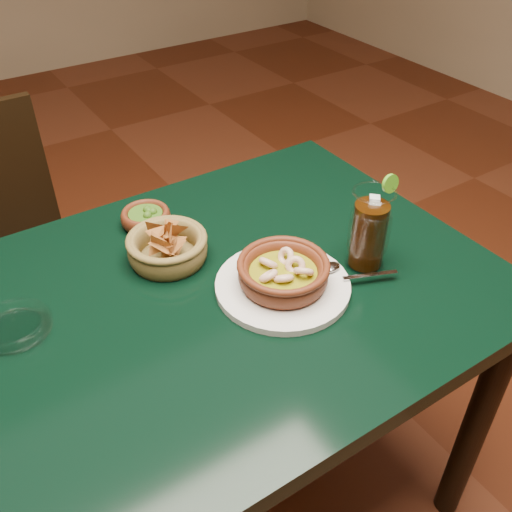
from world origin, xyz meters
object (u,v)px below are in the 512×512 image
dining_chair (6,258)px  shrimp_plate (283,276)px  chip_basket (167,247)px  cola_drink (369,230)px  dining_table (191,338)px

dining_chair → shrimp_plate: (0.39, -0.77, 0.30)m
dining_chair → chip_basket: 0.69m
dining_chair → chip_basket: bearing=-66.4°
dining_chair → cola_drink: (0.57, -0.80, 0.35)m
chip_basket → cola_drink: (0.32, -0.23, 0.05)m
shrimp_plate → cola_drink: bearing=-9.0°
chip_basket → cola_drink: bearing=-35.7°
chip_basket → cola_drink: size_ratio=1.01×
chip_basket → dining_chair: bearing=113.6°
shrimp_plate → chip_basket: bearing=124.9°
dining_table → dining_chair: dining_chair is taller
cola_drink → dining_table: bearing=164.5°
shrimp_plate → chip_basket: chip_basket is taller
chip_basket → shrimp_plate: bearing=-55.1°
dining_chair → cola_drink: cola_drink is taller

